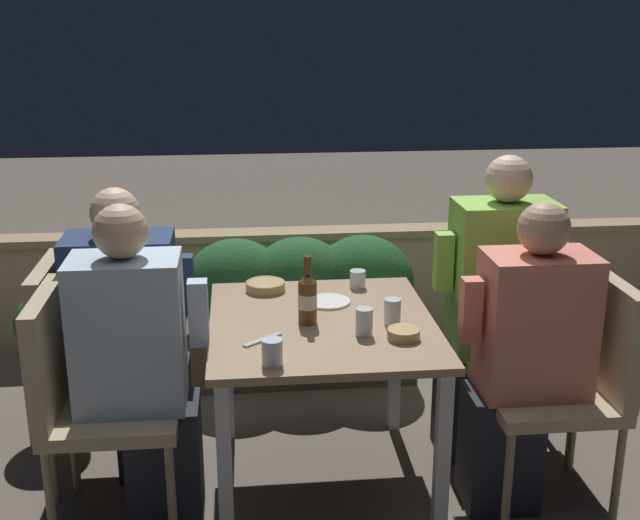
# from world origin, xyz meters

# --- Properties ---
(ground_plane) EXTENTS (16.00, 16.00, 0.00)m
(ground_plane) POSITION_xyz_m (0.00, 0.00, 0.00)
(ground_plane) COLOR #665B51
(parapet_wall) EXTENTS (9.00, 0.18, 0.65)m
(parapet_wall) POSITION_xyz_m (0.00, 1.58, 0.33)
(parapet_wall) COLOR tan
(parapet_wall) RESTS_ON ground_plane
(dining_table) EXTENTS (0.86, 0.96, 0.72)m
(dining_table) POSITION_xyz_m (0.00, 0.00, 0.63)
(dining_table) COLOR #937556
(dining_table) RESTS_ON ground_plane
(planter_hedge) EXTENTS (1.18, 0.47, 0.76)m
(planter_hedge) POSITION_xyz_m (-0.01, 1.03, 0.42)
(planter_hedge) COLOR brown
(planter_hedge) RESTS_ON ground_plane
(chair_left_near) EXTENTS (0.48, 0.47, 0.91)m
(chair_left_near) POSITION_xyz_m (-0.88, -0.15, 0.56)
(chair_left_near) COLOR tan
(chair_left_near) RESTS_ON ground_plane
(person_blue_shirt) EXTENTS (0.48, 0.26, 1.23)m
(person_blue_shirt) POSITION_xyz_m (-0.67, -0.15, 0.62)
(person_blue_shirt) COLOR #282833
(person_blue_shirt) RESTS_ON ground_plane
(chair_left_far) EXTENTS (0.48, 0.47, 0.91)m
(chair_left_far) POSITION_xyz_m (-0.95, 0.19, 0.56)
(chair_left_far) COLOR tan
(chair_left_far) RESTS_ON ground_plane
(person_navy_jumper) EXTENTS (0.50, 0.26, 1.21)m
(person_navy_jumper) POSITION_xyz_m (-0.74, 0.19, 0.61)
(person_navy_jumper) COLOR #282833
(person_navy_jumper) RESTS_ON ground_plane
(chair_right_near) EXTENTS (0.48, 0.47, 0.91)m
(chair_right_near) POSITION_xyz_m (0.95, -0.19, 0.56)
(chair_right_near) COLOR tan
(chair_right_near) RESTS_ON ground_plane
(person_coral_top) EXTENTS (0.48, 0.26, 1.21)m
(person_coral_top) POSITION_xyz_m (0.74, -0.19, 0.61)
(person_coral_top) COLOR #282833
(person_coral_top) RESTS_ON ground_plane
(chair_right_far) EXTENTS (0.48, 0.47, 0.91)m
(chair_right_far) POSITION_xyz_m (0.94, 0.20, 0.56)
(chair_right_far) COLOR tan
(chair_right_far) RESTS_ON ground_plane
(person_green_blouse) EXTENTS (0.49, 0.26, 1.31)m
(person_green_blouse) POSITION_xyz_m (0.74, 0.20, 0.66)
(person_green_blouse) COLOR #282833
(person_green_blouse) RESTS_ON ground_plane
(beer_bottle) EXTENTS (0.07, 0.07, 0.26)m
(beer_bottle) POSITION_xyz_m (-0.06, -0.02, 0.82)
(beer_bottle) COLOR brown
(beer_bottle) RESTS_ON dining_table
(plate_0) EXTENTS (0.18, 0.18, 0.01)m
(plate_0) POSITION_xyz_m (0.04, 0.19, 0.72)
(plate_0) COLOR white
(plate_0) RESTS_ON dining_table
(bowl_0) EXTENTS (0.17, 0.17, 0.04)m
(bowl_0) POSITION_xyz_m (-0.20, 0.37, 0.74)
(bowl_0) COLOR tan
(bowl_0) RESTS_ON dining_table
(bowl_1) EXTENTS (0.12, 0.12, 0.04)m
(bowl_1) POSITION_xyz_m (0.27, -0.21, 0.74)
(bowl_1) COLOR tan
(bowl_1) RESTS_ON dining_table
(glass_cup_0) EXTENTS (0.06, 0.06, 0.10)m
(glass_cup_0) POSITION_xyz_m (0.14, -0.16, 0.77)
(glass_cup_0) COLOR silver
(glass_cup_0) RESTS_ON dining_table
(glass_cup_1) EXTENTS (0.07, 0.07, 0.09)m
(glass_cup_1) POSITION_xyz_m (-0.21, -0.39, 0.77)
(glass_cup_1) COLOR silver
(glass_cup_1) RESTS_ON dining_table
(glass_cup_2) EXTENTS (0.07, 0.07, 0.08)m
(glass_cup_2) POSITION_xyz_m (0.19, 0.37, 0.76)
(glass_cup_2) COLOR silver
(glass_cup_2) RESTS_ON dining_table
(glass_cup_3) EXTENTS (0.06, 0.06, 0.10)m
(glass_cup_3) POSITION_xyz_m (0.26, -0.07, 0.77)
(glass_cup_3) COLOR silver
(glass_cup_3) RESTS_ON dining_table
(fork_0) EXTENTS (0.15, 0.12, 0.01)m
(fork_0) POSITION_xyz_m (-0.23, -0.18, 0.72)
(fork_0) COLOR silver
(fork_0) RESTS_ON dining_table
(potted_plant) EXTENTS (0.35, 0.35, 0.67)m
(potted_plant) POSITION_xyz_m (-1.14, 0.62, 0.41)
(potted_plant) COLOR #9E5638
(potted_plant) RESTS_ON ground_plane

